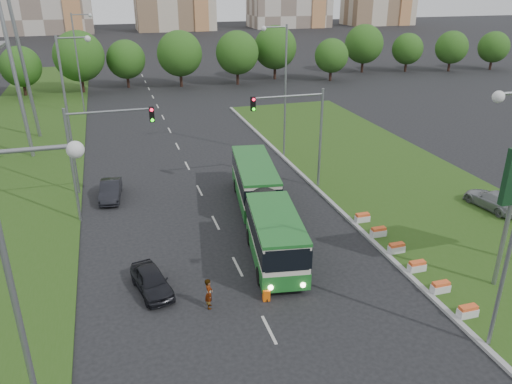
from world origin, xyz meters
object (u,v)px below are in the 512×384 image
object	(u,v)px
pedestrian	(209,293)
traffic_mast_left	(95,146)
car_left_far	(111,190)
shopping_trolley	(266,295)
car_median	(493,200)
car_left_near	(152,281)
articulated_bus	(261,204)
traffic_mast_median	(302,124)

from	to	relation	value
pedestrian	traffic_mast_left	bearing A→B (deg)	33.56
car_left_far	shopping_trolley	bearing A→B (deg)	-59.05
traffic_mast_left	car_median	distance (m)	28.40
car_median	car_left_near	bearing A→B (deg)	0.28
car_left_near	car_left_far	world-z (taller)	car_left_far
articulated_bus	shopping_trolley	world-z (taller)	articulated_bus
traffic_mast_median	car_median	bearing A→B (deg)	-32.87
articulated_bus	shopping_trolley	size ratio (longest dim) A/B	26.34
articulated_bus	car_median	xyz separation A→B (m)	(16.97, -2.27, -0.87)
traffic_mast_left	articulated_bus	xyz separation A→B (m)	(10.23, -4.51, -3.66)
pedestrian	shopping_trolley	size ratio (longest dim) A/B	2.66
traffic_mast_left	car_median	bearing A→B (deg)	-14.00
shopping_trolley	articulated_bus	bearing A→B (deg)	81.02
traffic_mast_median	pedestrian	bearing A→B (deg)	-127.16
pedestrian	shopping_trolley	xyz separation A→B (m)	(2.99, -0.25, -0.53)
traffic_mast_median	pedestrian	size ratio (longest dim) A/B	4.73
car_left_far	car_median	world-z (taller)	car_median
traffic_mast_left	articulated_bus	world-z (taller)	traffic_mast_left
car_median	articulated_bus	bearing A→B (deg)	-14.96
traffic_mast_median	car_median	xyz separation A→B (m)	(12.04, -7.78, -4.53)
articulated_bus	car_median	bearing A→B (deg)	1.21
car_median	pedestrian	size ratio (longest dim) A/B	2.72
car_left_far	shopping_trolley	world-z (taller)	car_left_far
traffic_mast_median	car_left_far	distance (m)	15.50
articulated_bus	shopping_trolley	bearing A→B (deg)	-96.57
car_left_near	pedestrian	bearing A→B (deg)	-53.11
traffic_mast_left	car_left_far	size ratio (longest dim) A/B	1.92
pedestrian	car_left_far	bearing A→B (deg)	27.31
car_left_near	pedestrian	size ratio (longest dim) A/B	2.28
car_left_near	car_median	xyz separation A→B (m)	(24.88, 3.33, 0.16)
pedestrian	car_left_near	bearing A→B (deg)	60.84
traffic_mast_median	car_median	distance (m)	15.04
traffic_mast_median	car_left_far	world-z (taller)	traffic_mast_median
shopping_trolley	traffic_mast_median	bearing A→B (deg)	68.71
traffic_mast_median	traffic_mast_left	xyz separation A→B (m)	(-15.16, -1.00, 0.00)
car_left_far	pedestrian	bearing A→B (deg)	-68.21
traffic_mast_left	pedestrian	distance (m)	14.12
car_left_far	car_median	size ratio (longest dim) A/B	0.91
car_left_far	car_median	bearing A→B (deg)	-14.72
car_left_far	articulated_bus	bearing A→B (deg)	-33.07
car_left_near	shopping_trolley	xyz separation A→B (m)	(5.66, -2.56, -0.34)
articulated_bus	pedestrian	bearing A→B (deg)	-114.71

